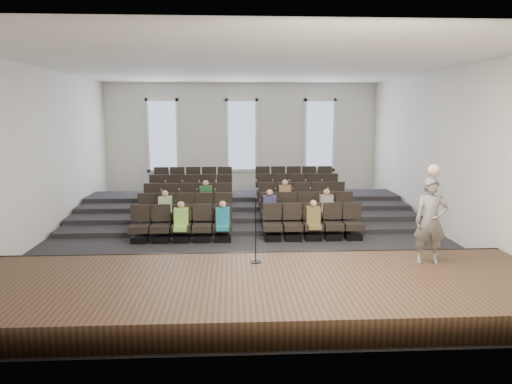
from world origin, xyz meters
TOP-DOWN VIEW (x-y plane):
  - ground at (0.00, 0.00)m, footprint 14.00×14.00m
  - ceiling at (0.00, 0.00)m, footprint 12.00×14.00m
  - wall_back at (0.00, 7.02)m, footprint 12.00×0.04m
  - wall_front at (0.00, -7.02)m, footprint 12.00×0.04m
  - wall_left at (-6.02, 0.00)m, footprint 0.04×14.00m
  - wall_right at (6.02, 0.00)m, footprint 0.04×14.00m
  - stage at (0.00, -5.10)m, footprint 11.80×3.60m
  - stage_lip at (0.00, -3.33)m, footprint 11.80×0.06m
  - risers at (0.00, 3.17)m, footprint 11.80×4.80m
  - seating_rows at (-0.00, 1.54)m, footprint 6.80×4.70m
  - windows at (0.00, 6.95)m, footprint 8.44×0.10m
  - audience at (0.00, 0.32)m, footprint 5.45×2.64m
  - speaker at (3.78, -4.26)m, footprint 0.74×0.55m
  - mic_stand at (0.06, -4.04)m, footprint 0.24×0.24m

SIDE VIEW (x-z plane):
  - ground at x=0.00m, z-range 0.00..0.00m
  - risers at x=0.00m, z-range -0.10..0.50m
  - stage at x=0.00m, z-range 0.00..0.50m
  - stage_lip at x=0.00m, z-range -0.01..0.51m
  - seating_rows at x=0.00m, z-range -0.15..1.52m
  - audience at x=0.00m, z-range 0.26..1.36m
  - mic_stand at x=0.06m, z-range 0.21..1.64m
  - speaker at x=3.78m, z-range 0.50..2.35m
  - wall_back at x=0.00m, z-range 0.00..5.00m
  - wall_front at x=0.00m, z-range 0.00..5.00m
  - wall_left at x=-6.02m, z-range 0.00..5.00m
  - wall_right at x=6.02m, z-range 0.00..5.00m
  - windows at x=0.00m, z-range 1.08..4.32m
  - ceiling at x=0.00m, z-range 5.00..5.02m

